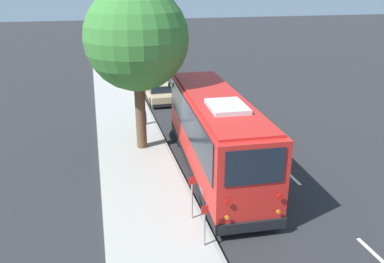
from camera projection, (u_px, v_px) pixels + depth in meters
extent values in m
plane|color=#28282B|center=(205.00, 157.00, 17.81)|extent=(160.00, 160.00, 0.00)
cube|color=#A3A099|center=(136.00, 164.00, 17.02)|extent=(80.00, 3.27, 0.15)
cube|color=gray|center=(173.00, 159.00, 17.42)|extent=(80.00, 0.14, 0.15)
cube|color=red|center=(214.00, 132.00, 15.99)|extent=(10.02, 2.99, 3.02)
cube|color=black|center=(214.00, 161.00, 16.49)|extent=(10.07, 3.05, 0.28)
cube|color=black|center=(215.00, 117.00, 15.75)|extent=(9.22, 3.02, 1.45)
cube|color=black|center=(193.00, 88.00, 20.30)|extent=(0.17, 2.04, 1.52)
cube|color=black|center=(255.00, 167.00, 11.16)|extent=(0.16, 1.88, 1.16)
cube|color=black|center=(193.00, 75.00, 20.04)|extent=(0.15, 1.68, 0.22)
cube|color=red|center=(215.00, 97.00, 15.43)|extent=(9.40, 2.74, 0.10)
cube|color=silver|center=(227.00, 107.00, 13.77)|extent=(1.90, 1.44, 0.20)
cube|color=black|center=(193.00, 122.00, 21.04)|extent=(0.26, 2.36, 0.36)
cube|color=black|center=(251.00, 227.00, 11.90)|extent=(0.26, 2.36, 0.36)
cylinder|color=red|center=(227.00, 202.00, 11.34)|extent=(0.04, 0.18, 0.18)
cylinder|color=orange|center=(227.00, 217.00, 11.54)|extent=(0.04, 0.14, 0.14)
cylinder|color=red|center=(280.00, 197.00, 11.63)|extent=(0.04, 0.18, 0.18)
cylinder|color=orange|center=(278.00, 212.00, 11.83)|extent=(0.04, 0.14, 0.14)
cube|color=white|center=(179.00, 120.00, 20.89)|extent=(0.06, 0.32, 0.18)
cube|color=white|center=(206.00, 118.00, 21.16)|extent=(0.06, 0.32, 0.18)
cube|color=black|center=(169.00, 85.00, 19.66)|extent=(0.07, 0.10, 0.24)
cylinder|color=black|center=(181.00, 136.00, 18.95)|extent=(1.07, 0.37, 1.06)
cylinder|color=slate|center=(181.00, 136.00, 18.95)|extent=(0.50, 0.35, 0.48)
cylinder|color=black|center=(219.00, 133.00, 19.31)|extent=(1.07, 0.37, 1.06)
cylinder|color=slate|center=(219.00, 133.00, 19.31)|extent=(0.50, 0.35, 0.48)
cylinder|color=black|center=(205.00, 193.00, 13.74)|extent=(1.07, 0.37, 1.06)
cylinder|color=slate|center=(205.00, 193.00, 13.74)|extent=(0.50, 0.35, 0.48)
cylinder|color=black|center=(258.00, 188.00, 14.09)|extent=(1.07, 0.37, 1.06)
cylinder|color=slate|center=(258.00, 188.00, 14.09)|extent=(0.50, 0.35, 0.48)
cube|color=tan|center=(159.00, 94.00, 26.54)|extent=(4.26, 1.68, 0.62)
cube|color=black|center=(159.00, 87.00, 26.24)|extent=(2.02, 1.43, 0.48)
cube|color=tan|center=(159.00, 83.00, 26.15)|extent=(1.94, 1.40, 0.05)
cube|color=black|center=(155.00, 89.00, 28.56)|extent=(0.09, 1.59, 0.20)
cube|color=black|center=(164.00, 105.00, 24.68)|extent=(0.09, 1.59, 0.20)
cylinder|color=black|center=(146.00, 92.00, 27.64)|extent=(0.63, 0.21, 0.63)
cylinder|color=slate|center=(146.00, 92.00, 27.64)|extent=(0.29, 0.22, 0.28)
cylinder|color=black|center=(166.00, 91.00, 27.98)|extent=(0.63, 0.21, 0.63)
cylinder|color=slate|center=(166.00, 91.00, 27.98)|extent=(0.29, 0.22, 0.28)
cylinder|color=black|center=(151.00, 102.00, 25.22)|extent=(0.63, 0.21, 0.63)
cylinder|color=slate|center=(151.00, 102.00, 25.22)|extent=(0.29, 0.22, 0.28)
cylinder|color=black|center=(173.00, 100.00, 25.56)|extent=(0.63, 0.21, 0.63)
cylinder|color=slate|center=(173.00, 100.00, 25.56)|extent=(0.29, 0.22, 0.28)
cube|color=slate|center=(147.00, 74.00, 32.66)|extent=(4.46, 2.00, 0.62)
cube|color=black|center=(146.00, 68.00, 32.35)|extent=(2.17, 1.59, 0.48)
cube|color=slate|center=(146.00, 65.00, 32.26)|extent=(2.08, 1.54, 0.05)
cube|color=black|center=(145.00, 71.00, 34.74)|extent=(0.21, 1.59, 0.20)
cube|color=black|center=(148.00, 82.00, 30.72)|extent=(0.21, 1.59, 0.20)
cylinder|color=black|center=(138.00, 72.00, 33.85)|extent=(0.64, 0.25, 0.62)
cylinder|color=slate|center=(138.00, 72.00, 33.85)|extent=(0.30, 0.24, 0.28)
cylinder|color=black|center=(154.00, 72.00, 34.09)|extent=(0.64, 0.25, 0.62)
cylinder|color=slate|center=(154.00, 72.00, 34.09)|extent=(0.30, 0.24, 0.28)
cylinder|color=black|center=(139.00, 79.00, 31.34)|extent=(0.64, 0.25, 0.62)
cylinder|color=slate|center=(139.00, 79.00, 31.34)|extent=(0.30, 0.24, 0.28)
cylinder|color=black|center=(156.00, 79.00, 31.57)|extent=(0.64, 0.25, 0.62)
cylinder|color=slate|center=(156.00, 79.00, 31.57)|extent=(0.30, 0.24, 0.28)
cube|color=silver|center=(139.00, 61.00, 38.04)|extent=(4.10, 1.90, 0.60)
cube|color=black|center=(139.00, 56.00, 37.74)|extent=(1.98, 1.54, 0.48)
cube|color=silver|center=(139.00, 54.00, 37.66)|extent=(1.90, 1.50, 0.05)
cube|color=black|center=(138.00, 60.00, 39.96)|extent=(0.18, 1.60, 0.20)
cube|color=black|center=(141.00, 67.00, 36.26)|extent=(0.18, 1.60, 0.20)
cylinder|color=black|center=(131.00, 61.00, 39.11)|extent=(0.62, 0.24, 0.60)
cylinder|color=slate|center=(131.00, 61.00, 39.11)|extent=(0.29, 0.24, 0.27)
cylinder|color=black|center=(146.00, 60.00, 39.38)|extent=(0.62, 0.24, 0.60)
cylinder|color=slate|center=(146.00, 60.00, 39.38)|extent=(0.29, 0.24, 0.27)
cylinder|color=black|center=(133.00, 66.00, 36.80)|extent=(0.62, 0.24, 0.60)
cylinder|color=slate|center=(133.00, 66.00, 36.80)|extent=(0.29, 0.24, 0.27)
cylinder|color=black|center=(148.00, 65.00, 37.07)|extent=(0.62, 0.24, 0.60)
cylinder|color=slate|center=(148.00, 65.00, 37.07)|extent=(0.29, 0.24, 0.27)
cube|color=navy|center=(133.00, 52.00, 43.28)|extent=(4.19, 1.84, 0.62)
cube|color=black|center=(133.00, 47.00, 42.98)|extent=(2.02, 1.51, 0.48)
cube|color=navy|center=(133.00, 45.00, 42.89)|extent=(1.94, 1.48, 0.05)
cube|color=black|center=(132.00, 51.00, 45.25)|extent=(0.16, 1.60, 0.20)
cube|color=black|center=(134.00, 57.00, 41.46)|extent=(0.16, 1.60, 0.20)
cylinder|color=black|center=(126.00, 52.00, 44.38)|extent=(0.63, 0.23, 0.62)
cylinder|color=slate|center=(126.00, 52.00, 44.38)|extent=(0.29, 0.23, 0.28)
cylinder|color=black|center=(139.00, 51.00, 44.66)|extent=(0.63, 0.23, 0.62)
cylinder|color=slate|center=(139.00, 51.00, 44.66)|extent=(0.29, 0.23, 0.28)
cylinder|color=black|center=(127.00, 56.00, 42.00)|extent=(0.63, 0.23, 0.62)
cylinder|color=slate|center=(127.00, 56.00, 42.00)|extent=(0.29, 0.23, 0.28)
cylinder|color=black|center=(140.00, 55.00, 42.29)|extent=(0.63, 0.23, 0.62)
cylinder|color=slate|center=(140.00, 55.00, 42.29)|extent=(0.29, 0.23, 0.28)
cube|color=maroon|center=(128.00, 45.00, 48.33)|extent=(4.10, 1.73, 0.60)
cube|color=black|center=(128.00, 41.00, 48.04)|extent=(1.95, 1.48, 0.48)
cube|color=maroon|center=(128.00, 39.00, 47.95)|extent=(1.87, 1.44, 0.05)
cube|color=black|center=(126.00, 45.00, 50.26)|extent=(0.10, 1.64, 0.20)
cube|color=black|center=(130.00, 49.00, 46.55)|extent=(0.10, 1.64, 0.20)
cylinder|color=black|center=(121.00, 45.00, 49.36)|extent=(0.61, 0.21, 0.61)
cylinder|color=slate|center=(121.00, 45.00, 49.36)|extent=(0.28, 0.22, 0.27)
cylinder|color=black|center=(133.00, 45.00, 49.74)|extent=(0.61, 0.21, 0.61)
cylinder|color=slate|center=(133.00, 45.00, 49.74)|extent=(0.28, 0.22, 0.27)
cylinder|color=black|center=(123.00, 48.00, 47.04)|extent=(0.61, 0.21, 0.61)
cylinder|color=slate|center=(123.00, 48.00, 47.04)|extent=(0.28, 0.22, 0.27)
cylinder|color=black|center=(135.00, 48.00, 47.42)|extent=(0.61, 0.21, 0.61)
cylinder|color=slate|center=(135.00, 48.00, 47.42)|extent=(0.28, 0.22, 0.27)
cylinder|color=brown|center=(140.00, 112.00, 17.96)|extent=(0.50, 0.50, 3.63)
sphere|color=#387A33|center=(137.00, 39.00, 16.71)|extent=(4.70, 4.70, 4.70)
sphere|color=#3C8437|center=(133.00, 2.00, 16.68)|extent=(3.06, 3.06, 3.06)
cylinder|color=gray|center=(204.00, 230.00, 11.34)|extent=(0.06, 0.06, 1.14)
cube|color=red|center=(205.00, 210.00, 11.08)|extent=(0.02, 0.22, 0.28)
cylinder|color=gray|center=(192.00, 202.00, 12.66)|extent=(0.06, 0.06, 1.32)
cube|color=red|center=(192.00, 181.00, 12.37)|extent=(0.02, 0.22, 0.28)
cylinder|color=#99999E|center=(145.00, 119.00, 21.54)|extent=(0.22, 0.22, 0.65)
sphere|color=#99999E|center=(145.00, 112.00, 21.40)|extent=(0.20, 0.20, 0.20)
cube|color=silver|center=(384.00, 263.00, 11.01)|extent=(2.40, 0.14, 0.01)
cube|color=silver|center=(287.00, 172.00, 16.42)|extent=(2.40, 0.14, 0.01)
cube|color=silver|center=(237.00, 126.00, 21.83)|extent=(2.40, 0.14, 0.01)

